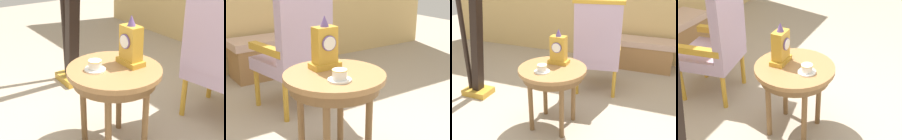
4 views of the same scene
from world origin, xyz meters
The scene contains 7 objects.
ground_plane centered at (0.00, 0.00, 0.00)m, with size 10.00×10.00×0.00m, color tan.
side_table centered at (0.00, 0.07, 0.54)m, with size 0.63×0.63×0.62m.
teacup_left centered at (-0.05, -0.05, 0.65)m, with size 0.14×0.14×0.07m.
mantel_clock centered at (0.01, 0.20, 0.75)m, with size 0.19×0.11×0.34m.
armchair centered at (0.20, 0.93, 0.59)m, with size 0.62×0.61×1.14m.
harp centered at (-1.09, 0.33, 0.77)m, with size 0.40×0.24×1.89m.
window_bench centered at (0.51, 1.95, 0.22)m, with size 1.16×0.40×0.44m.
Camera 3 is at (0.92, -1.95, 1.53)m, focal length 42.07 mm.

